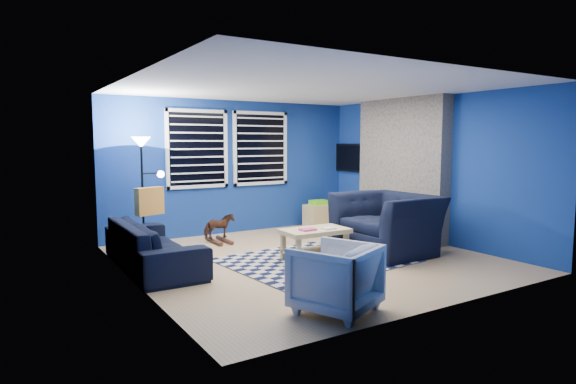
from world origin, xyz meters
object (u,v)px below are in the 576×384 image
object	(u,v)px
sofa	(153,245)
floor_lamp	(143,158)
armchair_big	(387,224)
armchair_bent	(335,278)
cabinet	(319,215)
coffee_table	(315,238)
tv	(352,158)
rocking_horse	(219,226)

from	to	relation	value
sofa	floor_lamp	xyz separation A→B (m)	(0.21, 1.17, 1.16)
armchair_big	floor_lamp	world-z (taller)	floor_lamp
armchair_bent	cabinet	size ratio (longest dim) A/B	1.37
coffee_table	floor_lamp	distance (m)	2.99
tv	rocking_horse	xyz separation A→B (m)	(-3.11, -0.26, -1.12)
armchair_big	armchair_bent	bearing A→B (deg)	-55.99
armchair_bent	coffee_table	world-z (taller)	armchair_bent
armchair_bent	coffee_table	distance (m)	2.16
armchair_big	armchair_bent	xyz separation A→B (m)	(-2.27, -1.66, -0.11)
floor_lamp	coffee_table	bearing A→B (deg)	-45.87
armchair_bent	cabinet	xyz separation A→B (m)	(2.67, 4.05, -0.11)
coffee_table	cabinet	size ratio (longest dim) A/B	1.74
rocking_horse	floor_lamp	size ratio (longest dim) A/B	0.28
armchair_bent	rocking_horse	distance (m)	3.76
sofa	coffee_table	world-z (taller)	sofa
tv	floor_lamp	xyz separation A→B (m)	(-4.34, -0.13, 0.08)
rocking_horse	coffee_table	xyz separation A→B (m)	(0.70, -1.86, 0.05)
tv	armchair_bent	world-z (taller)	tv
tv	rocking_horse	bearing A→B (deg)	-175.24
sofa	cabinet	world-z (taller)	sofa
sofa	rocking_horse	size ratio (longest dim) A/B	4.32
sofa	floor_lamp	distance (m)	1.67
armchair_big	coffee_table	world-z (taller)	armchair_big
sofa	armchair_big	xyz separation A→B (m)	(3.34, -1.04, 0.14)
rocking_horse	armchair_big	bearing A→B (deg)	-138.11
tv	sofa	size ratio (longest dim) A/B	0.46
sofa	cabinet	size ratio (longest dim) A/B	3.86
sofa	tv	bearing A→B (deg)	-73.43
cabinet	floor_lamp	bearing A→B (deg)	-178.09
sofa	armchair_bent	xyz separation A→B (m)	(1.08, -2.69, 0.03)
sofa	armchair_big	bearing A→B (deg)	-106.70
armchair_bent	cabinet	world-z (taller)	armchair_bent
coffee_table	tv	bearing A→B (deg)	41.34
rocking_horse	cabinet	bearing A→B (deg)	-82.98
tv	cabinet	xyz separation A→B (m)	(-0.80, 0.05, -1.15)
sofa	rocking_horse	world-z (taller)	sofa
coffee_table	sofa	bearing A→B (deg)	159.22
tv	armchair_bent	xyz separation A→B (m)	(-3.47, -4.00, -1.05)
floor_lamp	armchair_big	bearing A→B (deg)	-35.19
tv	sofa	xyz separation A→B (m)	(-4.55, -1.31, -1.08)
armchair_big	tv	bearing A→B (deg)	150.68
rocking_horse	cabinet	size ratio (longest dim) A/B	0.89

